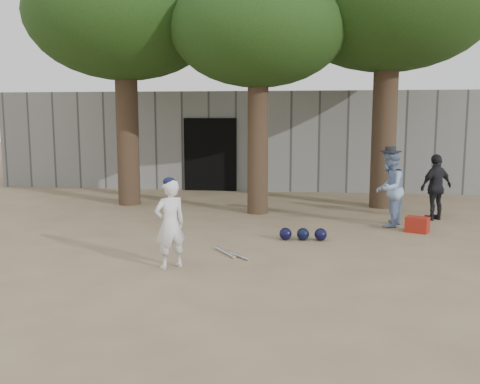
# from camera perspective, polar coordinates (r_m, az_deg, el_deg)

# --- Properties ---
(ground) EXTENTS (70.00, 70.00, 0.00)m
(ground) POSITION_cam_1_polar(r_m,az_deg,el_deg) (8.65, -4.84, -7.11)
(ground) COLOR #937C5E
(ground) RESTS_ON ground
(boy_player) EXTENTS (0.58, 0.55, 1.34)m
(boy_player) POSITION_cam_1_polar(r_m,az_deg,el_deg) (8.04, -7.48, -3.42)
(boy_player) COLOR white
(boy_player) RESTS_ON ground
(spectator_blue) EXTENTS (0.85, 0.94, 1.58)m
(spectator_blue) POSITION_cam_1_polar(r_m,az_deg,el_deg) (11.36, 15.63, 0.36)
(spectator_blue) COLOR #809DC6
(spectator_blue) RESTS_ON ground
(spectator_dark) EXTENTS (0.90, 0.76, 1.45)m
(spectator_dark) POSITION_cam_1_polar(r_m,az_deg,el_deg) (12.42, 20.18, 0.49)
(spectator_dark) COLOR black
(spectator_dark) RESTS_ON ground
(red_bag) EXTENTS (0.51, 0.46, 0.30)m
(red_bag) POSITION_cam_1_polar(r_m,az_deg,el_deg) (11.07, 18.39, -3.32)
(red_bag) COLOR #A72716
(red_bag) RESTS_ON ground
(back_building) EXTENTS (16.00, 5.24, 3.00)m
(back_building) POSITION_cam_1_polar(r_m,az_deg,el_deg) (18.58, 1.89, 5.77)
(back_building) COLOR gray
(back_building) RESTS_ON ground
(helmet_row) EXTENTS (0.87, 0.27, 0.23)m
(helmet_row) POSITION_cam_1_polar(r_m,az_deg,el_deg) (9.90, 6.74, -4.48)
(helmet_row) COLOR black
(helmet_row) RESTS_ON ground
(bat_pile) EXTENTS (0.68, 0.71, 0.06)m
(bat_pile) POSITION_cam_1_polar(r_m,az_deg,el_deg) (8.84, -1.07, -6.56)
(bat_pile) COLOR silver
(bat_pile) RESTS_ON ground
(tree_row) EXTENTS (11.40, 5.80, 6.69)m
(tree_row) POSITION_cam_1_polar(r_m,az_deg,el_deg) (13.42, 2.98, 18.50)
(tree_row) COLOR brown
(tree_row) RESTS_ON ground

